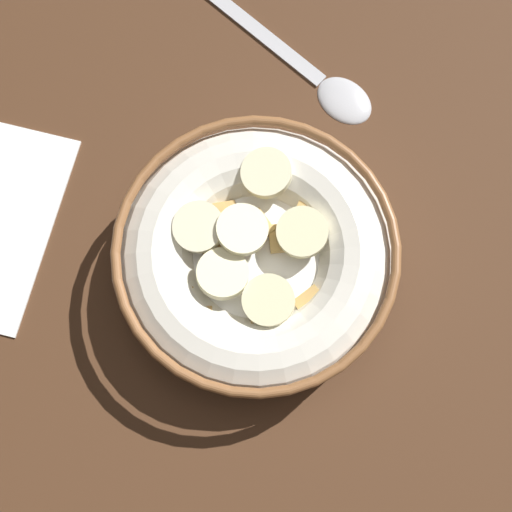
% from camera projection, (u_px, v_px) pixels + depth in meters
% --- Properties ---
extents(ground_plane, '(1.01, 1.01, 0.02)m').
position_uv_depth(ground_plane, '(256.00, 270.00, 0.44)').
color(ground_plane, '#472B19').
extents(cereal_bowl, '(0.17, 0.17, 0.05)m').
position_uv_depth(cereal_bowl, '(256.00, 257.00, 0.40)').
color(cereal_bowl, silver).
rests_on(cereal_bowl, ground_plane).
extents(spoon, '(0.05, 0.16, 0.01)m').
position_uv_depth(spoon, '(318.00, 77.00, 0.45)').
color(spoon, '#B7B7BC').
rests_on(spoon, ground_plane).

